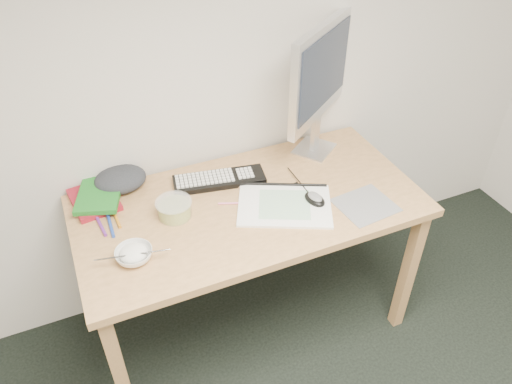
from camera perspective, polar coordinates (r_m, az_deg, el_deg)
desk at (r=2.08m, az=-0.73°, el=-2.99°), size 1.40×0.70×0.75m
mousepad at (r=2.06m, az=12.41°, el=-1.47°), size 0.24×0.22×0.00m
sketchpad at (r=2.01m, az=3.28°, el=-1.53°), size 0.45×0.40×0.01m
keyboard at (r=2.14m, az=-4.21°, el=1.42°), size 0.40×0.19×0.02m
monitor at (r=2.18m, az=7.36°, el=13.05°), size 0.43×0.33×0.60m
mouse at (r=2.02m, az=6.75°, el=-0.58°), size 0.08×0.11×0.04m
rice_bowl at (r=1.83m, az=-13.77°, el=-7.00°), size 0.16×0.16×0.04m
chopsticks at (r=1.80m, az=-13.94°, el=-6.98°), size 0.25×0.07×0.02m
fruit_tub at (r=1.97m, az=-9.32°, el=-1.89°), size 0.16×0.16×0.07m
book_red at (r=2.13m, az=-18.01°, el=-0.85°), size 0.20×0.24×0.02m
book_green at (r=2.11m, az=-17.48°, el=-0.33°), size 0.23×0.27×0.02m
cloth_lump at (r=2.16m, az=-15.25°, el=1.40°), size 0.22×0.20×0.08m
pencil_pink at (r=2.02m, az=-1.51°, el=-1.26°), size 0.19×0.08×0.01m
pencil_tan at (r=2.09m, az=-0.43°, el=0.33°), size 0.14×0.11×0.01m
pencil_black at (r=2.09m, az=2.59°, el=0.23°), size 0.19×0.04×0.01m
marker_blue at (r=1.99m, az=-16.29°, el=-3.65°), size 0.02×0.14×0.01m
marker_orange at (r=2.02m, az=-15.69°, el=-2.86°), size 0.02×0.12×0.01m
marker_purple at (r=2.01m, az=-17.35°, el=-3.59°), size 0.03×0.14×0.01m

